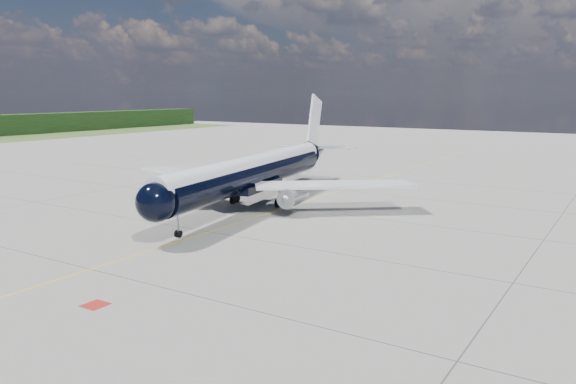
% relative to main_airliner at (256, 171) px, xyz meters
% --- Properties ---
extents(ground, '(320.00, 320.00, 0.00)m').
position_rel_main_airliner_xyz_m(ground, '(4.20, 5.72, -4.40)').
color(ground, gray).
rests_on(ground, ground).
extents(taxiway_centerline, '(0.16, 160.00, 0.01)m').
position_rel_main_airliner_xyz_m(taxiway_centerline, '(4.20, 0.72, -4.40)').
color(taxiway_centerline, yellow).
rests_on(taxiway_centerline, ground).
extents(red_marking, '(1.60, 1.60, 0.01)m').
position_rel_main_airliner_xyz_m(red_marking, '(11.00, -34.28, -4.40)').
color(red_marking, maroon).
rests_on(red_marking, ground).
extents(main_airliner, '(39.79, 48.92, 14.18)m').
position_rel_main_airliner_xyz_m(main_airliner, '(0.00, 0.00, 0.00)').
color(main_airliner, black).
rests_on(main_airliner, ground).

